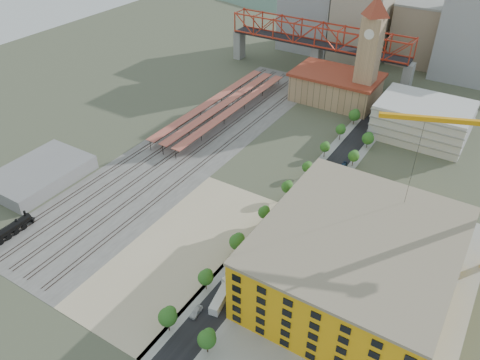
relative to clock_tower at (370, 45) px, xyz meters
The scene contains 31 objects.
ground 85.36m from the clock_tower, 95.71° to the right, with size 400.00×400.00×0.00m, color #474C38.
ballast_strip 81.63m from the clock_tower, 125.15° to the right, with size 36.00×165.00×0.06m, color #605E59.
dirt_lot 115.74m from the clock_tower, 96.14° to the right, with size 28.00×67.00×0.06m, color tan.
street_asphalt 71.48m from the clock_tower, 82.98° to the right, with size 12.00×170.00×0.06m, color black.
sidewalk_west 71.08m from the clock_tower, 87.80° to the right, with size 3.00×170.00×0.04m, color gray.
sidewalk_east 72.31m from the clock_tower, 78.27° to the right, with size 3.00×170.00×0.04m, color gray.
construction_pad 110.41m from the clock_tower, 69.69° to the right, with size 50.00×90.00×0.06m, color gray.
rail_tracks 82.57m from the clock_tower, 126.24° to the right, with size 26.56×160.00×0.18m.
platform_canopies 65.08m from the clock_tower, 144.47° to the right, with size 16.00×80.00×4.12m.
station_hall 25.65m from the clock_tower, behind, with size 38.00×24.00×13.10m.
clock_tower is the anchor object (origin of this frame).
parking_garage 36.81m from the clock_tower, 19.64° to the right, with size 34.00×26.00×14.00m, color silver.
truss_bridge 42.56m from the clock_tower, 142.85° to the left, with size 94.00×9.60×25.60m.
construction_building 107.36m from the clock_tower, 71.22° to the right, with size 44.60×50.60×18.80m.
warehouse 135.13m from the clock_tower, 123.93° to the right, with size 22.00×32.00×5.00m, color gray.
street_trees 80.70m from the clock_tower, 83.91° to the right, with size 15.40×124.40×8.00m.
skyline 62.60m from the clock_tower, 90.49° to the left, with size 133.00×46.00×60.00m.
distant_hills 213.32m from the clock_tower, 78.30° to the left, with size 647.00×264.00×227.00m.
locomotive 150.36m from the clock_tower, 113.07° to the right, with size 2.90×22.39×5.60m.
site_trailer_a 125.03m from the clock_tower, 86.24° to the right, with size 2.39×9.10×2.49m, color silver.
site_trailer_b 116.07m from the clock_tower, 85.93° to the right, with size 2.65×10.08×2.76m, color silver.
site_trailer_c 101.87m from the clock_tower, 85.32° to the right, with size 2.66×10.12×2.77m, color silver.
site_trailer_d 92.63m from the clock_tower, 84.81° to the right, with size 2.58×9.82×2.69m, color silver.
car_0 130.89m from the clock_tower, 87.76° to the right, with size 1.73×4.29×1.46m, color beige.
car_1 117.27m from the clock_tower, 87.48° to the right, with size 1.57×4.50×1.48m, color #ABACB1.
car_2 103.26m from the clock_tower, 87.12° to the right, with size 2.54×5.52×1.53m, color black.
car_3 63.19m from the clock_tower, 84.94° to the right, with size 2.24×5.50×1.60m, color navy.
car_4 122.35m from the clock_tower, 84.70° to the right, with size 1.57×3.90×1.33m, color white.
car_5 97.74m from the clock_tower, 83.25° to the right, with size 1.53×4.39×1.45m, color #939297.
car_6 70.29m from the clock_tower, 80.18° to the right, with size 2.49×5.41×1.50m, color black.
car_7 56.49m from the clock_tower, 77.04° to the right, with size 1.88×4.63×1.34m, color navy.
Camera 1 is at (61.49, -105.35, 92.28)m, focal length 35.00 mm.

